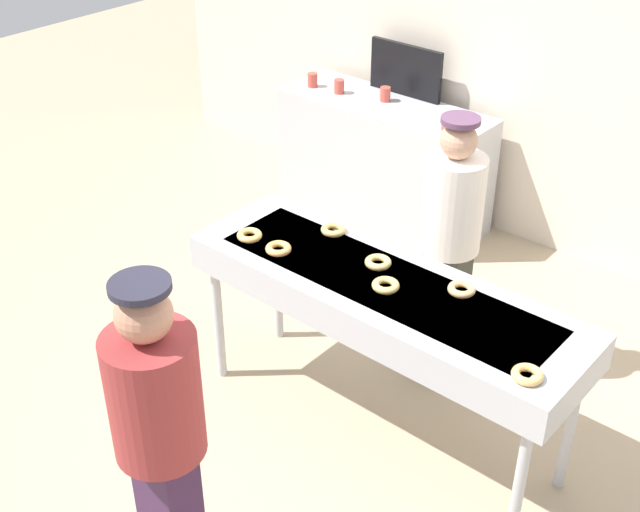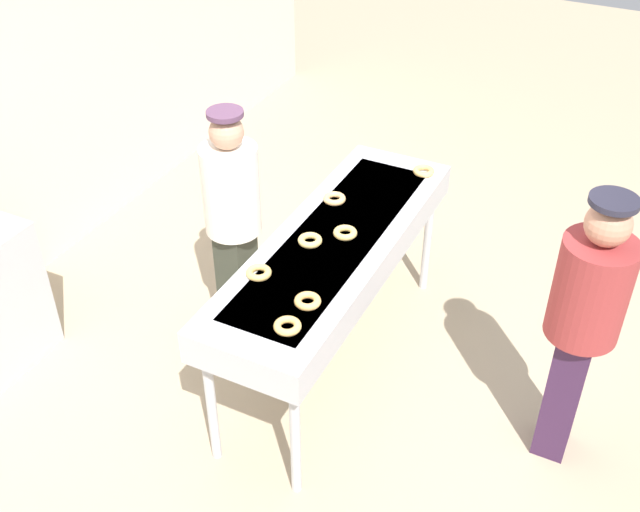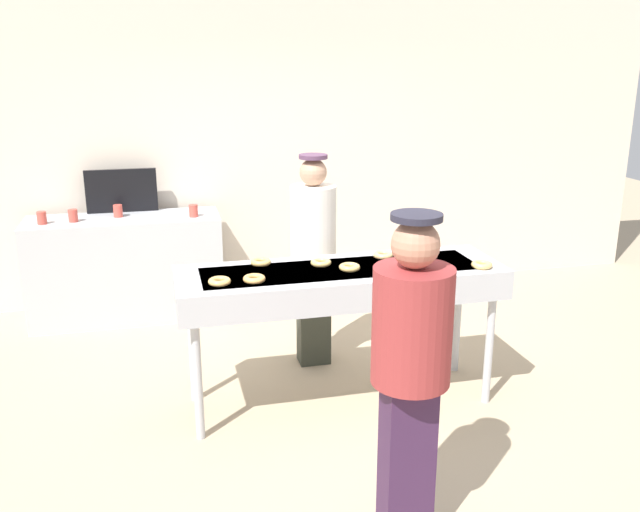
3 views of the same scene
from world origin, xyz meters
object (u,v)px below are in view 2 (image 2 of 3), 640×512
Objects in this scene: glazed_donut_0 at (345,233)px; glazed_donut_1 at (310,240)px; glazed_donut_6 at (308,301)px; worker_baker at (233,218)px; glazed_donut_5 at (334,199)px; customer_waiting at (584,316)px; glazed_donut_3 at (287,326)px; glazed_donut_2 at (259,273)px; fryer_conveyor at (334,251)px; glazed_donut_4 at (424,171)px.

glazed_donut_1 is at bearing 137.08° from glazed_donut_0.
glazed_donut_1 is 1.00× the size of glazed_donut_6.
worker_baker is at bearing 54.65° from glazed_donut_6.
customer_waiting reaches higher than glazed_donut_5.
glazed_donut_2 is at bearing 47.82° from glazed_donut_3.
fryer_conveyor is 1.30× the size of customer_waiting.
fryer_conveyor is at bearing 81.12° from worker_baker.
worker_baker is (0.47, 0.46, -0.06)m from glazed_donut_2.
worker_baker is at bearing 75.50° from customer_waiting.
glazed_donut_0 is at bearing 7.77° from glazed_donut_6.
glazed_donut_5 reaches higher than fryer_conveyor.
glazed_donut_2 is at bearing 157.38° from fryer_conveyor.
glazed_donut_5 is (-0.57, 0.38, 0.00)m from glazed_donut_4.
glazed_donut_0 is 0.08× the size of customer_waiting.
glazed_donut_1 reaches higher than fryer_conveyor.
glazed_donut_6 is at bearing -162.32° from glazed_donut_5.
worker_baker is at bearing 92.73° from fryer_conveyor.
glazed_donut_3 is (-0.86, -0.09, 0.00)m from glazed_donut_0.
customer_waiting is at bearing -128.65° from glazed_donut_4.
glazed_donut_5 is at bearing -2.76° from glazed_donut_2.
fryer_conveyor is 15.61× the size of glazed_donut_4.
glazed_donut_2 is 1.00× the size of glazed_donut_3.
worker_baker reaches higher than glazed_donut_1.
glazed_donut_0 is 0.89m from glazed_donut_4.
glazed_donut_1 is 1.08m from glazed_donut_4.
customer_waiting reaches higher than glazed_donut_4.
glazed_donut_3 is (-0.82, -0.13, 0.12)m from fryer_conveyor.
glazed_donut_5 is 0.63m from worker_baker.
glazed_donut_2 is at bearing 163.69° from glazed_donut_4.
glazed_donut_5 is (0.47, 0.07, 0.00)m from glazed_donut_1.
glazed_donut_3 is 0.08× the size of customer_waiting.
glazed_donut_6 is (-0.95, -0.30, 0.00)m from glazed_donut_5.
worker_baker reaches higher than glazed_donut_2.
glazed_donut_6 is (-0.65, -0.09, 0.00)m from glazed_donut_0.
glazed_donut_2 is (-0.51, 0.21, 0.12)m from fryer_conveyor.
glazed_donut_5 and glazed_donut_6 have the same top height.
glazed_donut_1 and glazed_donut_5 have the same top height.
worker_baker is (-0.03, 0.67, 0.06)m from fryer_conveyor.
glazed_donut_3 is 1.74m from glazed_donut_4.
glazed_donut_4 is at bearing 37.59° from customer_waiting.
glazed_donut_5 is at bearing 14.54° from glazed_donut_3.
fryer_conveyor is at bearing 12.63° from glazed_donut_6.
glazed_donut_0 and glazed_donut_2 have the same top height.
glazed_donut_4 is 1.00× the size of glazed_donut_5.
glazed_donut_3 is at bearing -132.18° from glazed_donut_2.
glazed_donut_3 is at bearing 106.65° from customer_waiting.
glazed_donut_2 is at bearing 74.42° from glazed_donut_6.
customer_waiting is at bearing -67.21° from glazed_donut_6.
glazed_donut_4 and glazed_donut_6 have the same top height.
glazed_donut_2 is (-0.55, 0.26, 0.00)m from glazed_donut_0.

